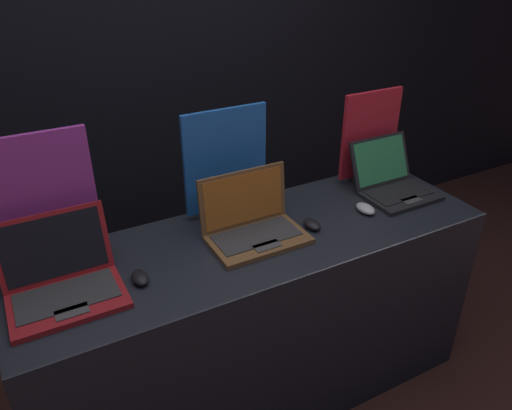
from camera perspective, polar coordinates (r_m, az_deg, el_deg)
The scene contains 11 objects.
wall_back at distance 2.94m, azimuth -12.09°, elevation 16.80°, with size 8.00×0.05×2.80m.
display_counter at distance 2.30m, azimuth 0.16°, elevation -13.02°, with size 1.96×0.63×0.89m.
laptop_front at distance 1.82m, azimuth -21.27°, elevation -7.94°, with size 0.37×0.31×0.26m.
mouse_front at distance 1.83m, azimuth -13.12°, elevation -8.09°, with size 0.06×0.10×0.03m.
promo_stand_front at distance 1.90m, azimuth -23.22°, elevation -0.14°, with size 0.37×0.07×0.52m.
laptop_middle at distance 2.01m, azimuth -0.41°, elevation -2.09°, with size 0.39×0.27×0.26m.
mouse_middle at distance 2.10m, azimuth 6.40°, elevation -2.22°, with size 0.06×0.10×0.03m.
promo_stand_middle at distance 2.12m, azimuth -3.47°, elevation 4.64°, with size 0.38×0.07×0.47m.
laptop_back at distance 2.44m, azimuth 15.34°, elevation 2.57°, with size 0.33×0.33×0.24m.
mouse_back at distance 2.25m, azimuth 12.40°, elevation -0.41°, with size 0.06×0.10×0.04m.
promo_stand_back at distance 2.50m, azimuth 12.86°, elevation 7.49°, with size 0.33×0.07×0.44m.
Camera 1 is at (-0.82, -1.19, 1.98)m, focal length 35.00 mm.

